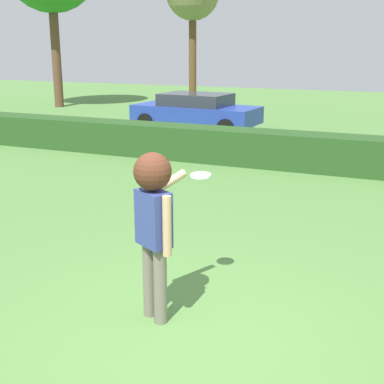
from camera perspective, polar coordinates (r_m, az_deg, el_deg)
ground_plane at (r=5.57m, az=-1.40°, el=-14.99°), size 60.00×60.00×0.00m
person at (r=5.37m, az=-4.12°, el=-2.16°), size 0.51×0.84×1.81m
frisbee at (r=6.01m, az=0.92°, el=1.81°), size 0.24×0.24×0.04m
hedge_row at (r=12.56m, az=13.53°, el=4.16°), size 29.08×0.90×0.84m
parked_car_blue at (r=17.88m, az=0.42°, el=8.80°), size 4.31×2.05×1.25m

